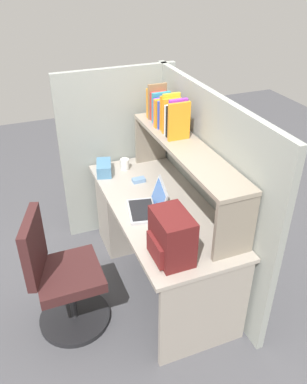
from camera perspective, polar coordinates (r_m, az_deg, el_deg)
The scene contains 12 objects.
ground_plane at distance 3.42m, azimuth 0.80°, elevation -12.00°, with size 8.00×8.00×0.00m, color #4C4C51.
desk at distance 3.45m, azimuth -1.61°, elevation -2.96°, with size 1.60×0.70×0.73m.
cubicle_partition_rear at distance 3.09m, azimuth 7.45°, elevation 0.37°, with size 1.84×0.05×1.55m, color #939991.
cubicle_partition_left at distance 3.63m, azimuth -4.97°, elevation 5.59°, with size 0.05×1.06×1.55m, color #939991.
overhead_hutch at distance 2.86m, azimuth 4.68°, elevation 4.93°, with size 1.44×0.28×0.45m.
reference_books_on_shelf at distance 3.07m, azimuth 1.93°, elevation 11.48°, with size 0.52×0.18×0.29m.
laptop at distance 2.86m, azimuth -0.63°, elevation -1.98°, with size 0.36×0.32×0.22m.
backpack at distance 2.40m, azimuth 2.57°, elevation -6.55°, with size 0.30×0.23×0.32m.
computer_mouse at distance 3.24m, azimuth -2.15°, elevation 1.74°, with size 0.06×0.10×0.03m, color #7299C6.
paper_cup at distance 3.43m, azimuth -4.17°, elevation 4.04°, with size 0.08×0.08×0.10m, color white.
tissue_box at distance 3.38m, azimuth -7.18°, elevation 3.47°, with size 0.22×0.12×0.10m, color teal.
office_chair at distance 2.89m, azimuth -13.15°, elevation -12.43°, with size 0.52×0.54×0.93m.
Camera 1 is at (2.28, -0.95, 2.37)m, focal length 36.87 mm.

